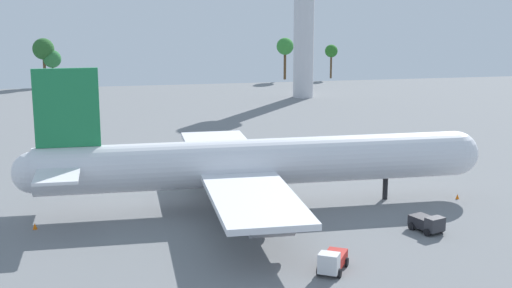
{
  "coord_description": "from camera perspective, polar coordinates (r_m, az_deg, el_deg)",
  "views": [
    {
      "loc": [
        -17.54,
        -90.54,
        28.6
      ],
      "look_at": [
        0.0,
        0.0,
        8.49
      ],
      "focal_mm": 50.92,
      "sensor_mm": 36.0,
      "label": 1
    }
  ],
  "objects": [
    {
      "name": "baggage_tug",
      "position": [
        89.0,
        13.3,
        -6.04
      ],
      "size": [
        3.67,
        4.63,
        2.09
      ],
      "color": "#333338",
      "rests_on": "ground_plane"
    },
    {
      "name": "catering_truck",
      "position": [
        118.93,
        -9.66,
        -1.2
      ],
      "size": [
        4.92,
        4.88,
        2.37
      ],
      "color": "#333338",
      "rests_on": "ground_plane"
    },
    {
      "name": "safety_cone_nose",
      "position": [
        103.62,
        15.54,
        -3.98
      ],
      "size": [
        0.49,
        0.49,
        0.7
      ],
      "primitive_type": "cone",
      "color": "orange",
      "rests_on": "ground_plane"
    },
    {
      "name": "ground_plane",
      "position": [
        96.56,
        0.0,
        -4.93
      ],
      "size": [
        247.69,
        247.69,
        0.0
      ],
      "primitive_type": "plane",
      "color": "slate"
    },
    {
      "name": "tree_line_backdrop",
      "position": [
        221.33,
        -10.24,
        7.16
      ],
      "size": [
        108.65,
        6.26,
        13.8
      ],
      "color": "#51381E",
      "rests_on": "ground_plane"
    },
    {
      "name": "safety_cone_tail",
      "position": [
        91.64,
        -16.98,
        -6.18
      ],
      "size": [
        0.55,
        0.55,
        0.78
      ],
      "primitive_type": "cone",
      "color": "orange",
      "rests_on": "ground_plane"
    },
    {
      "name": "cargo_airplane",
      "position": [
        94.92,
        -0.14,
        -1.51
      ],
      "size": [
        61.92,
        48.74,
        18.87
      ],
      "color": "silver",
      "rests_on": "ground_plane"
    },
    {
      "name": "maintenance_van",
      "position": [
        75.33,
        6.01,
        -9.11
      ],
      "size": [
        4.34,
        5.46,
        2.49
      ],
      "color": "silver",
      "rests_on": "ground_plane"
    },
    {
      "name": "control_tower",
      "position": [
        189.81,
        3.8,
        10.17
      ],
      "size": [
        10.07,
        10.07,
        35.35
      ],
      "color": "silver",
      "rests_on": "ground_plane"
    }
  ]
}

